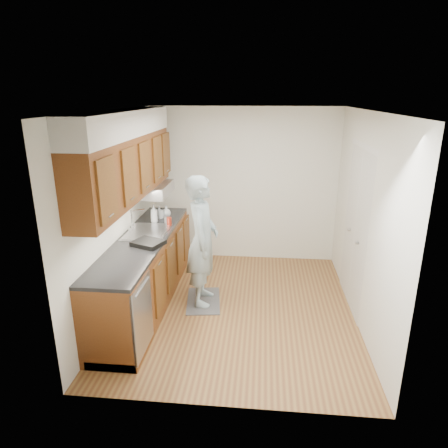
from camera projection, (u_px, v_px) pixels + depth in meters
name	position (u px, v px, depth m)	size (l,w,h in m)	color
floor	(236.00, 308.00, 5.25)	(3.50, 3.50, 0.00)	olive
ceiling	(238.00, 111.00, 4.47)	(3.50, 3.50, 0.00)	white
wall_left	(118.00, 214.00, 5.00)	(0.02, 3.50, 2.50)	silver
wall_right	(364.00, 221.00, 4.72)	(0.02, 3.50, 2.50)	silver
wall_back	(244.00, 186.00, 6.51)	(3.00, 0.02, 2.50)	silver
counter	(145.00, 270.00, 5.20)	(0.64, 2.80, 1.30)	brown
upper_cabinets	(128.00, 157.00, 4.80)	(0.47, 2.80, 1.21)	brown
closet_door	(355.00, 230.00, 5.07)	(0.02, 1.22, 2.05)	white
floor_mat	(203.00, 301.00, 5.41)	(0.44, 0.74, 0.01)	slate
person	(202.00, 233.00, 5.10)	(0.69, 0.46, 1.95)	#96ADB6
soap_bottle_a	(154.00, 214.00, 5.61)	(0.10, 0.10, 0.26)	silver
soap_bottle_b	(159.00, 212.00, 5.82)	(0.08, 0.09, 0.19)	silver
soap_bottle_c	(166.00, 211.00, 5.89)	(0.13, 0.13, 0.17)	silver
soda_can	(169.00, 222.00, 5.49)	(0.07, 0.07, 0.12)	red
steel_can	(166.00, 220.00, 5.58)	(0.06, 0.06, 0.11)	#A5A5AA
dish_rack	(148.00, 243.00, 4.80)	(0.34, 0.29, 0.05)	black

